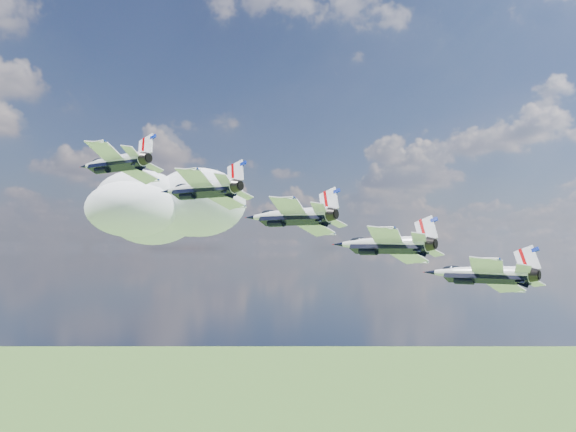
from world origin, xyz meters
TOP-DOWN VIEW (x-y plane):
  - cloud_far at (44.03, 171.57)m, footprint 54.54×42.85m
  - jet_0 at (-31.77, 24.65)m, footprint 14.41×17.07m
  - jet_1 at (-23.42, 16.84)m, footprint 14.41×17.07m
  - jet_2 at (-15.07, 9.03)m, footprint 14.41×17.07m
  - jet_3 at (-6.71, 1.22)m, footprint 14.41×17.07m
  - jet_4 at (1.64, -6.59)m, footprint 14.41×17.07m

SIDE VIEW (x-z plane):
  - jet_4 at x=1.64m, z-range 145.78..153.97m
  - jet_3 at x=-6.71m, z-range 149.30..157.48m
  - jet_2 at x=-15.07m, z-range 152.81..161.00m
  - jet_1 at x=-23.42m, z-range 156.33..164.51m
  - jet_0 at x=-31.77m, z-range 159.84..168.03m
  - cloud_far at x=44.03m, z-range 159.73..181.15m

